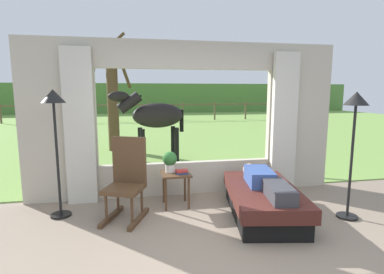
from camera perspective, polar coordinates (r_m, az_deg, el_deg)
ground_plane at (r=3.31m, az=6.38°, el=-23.18°), size 12.00×12.00×0.00m
back_wall_with_window at (r=5.04m, az=-0.98°, el=3.01°), size 5.20×0.12×2.55m
curtain_panel_left at (r=4.90m, az=-20.55°, el=1.73°), size 0.44×0.10×2.40m
curtain_panel_right at (r=5.46m, az=17.05°, el=2.55°), size 0.44×0.10×2.40m
outdoor_pasture_lawn at (r=15.96m, az=-7.69°, el=2.29°), size 36.00×21.68×0.02m
distant_hill_ridge at (r=25.70m, az=-8.98°, el=7.28°), size 36.00×2.00×2.40m
recliner_sofa at (r=4.43m, az=13.26°, el=-11.70°), size 1.18×1.83×0.42m
reclining_person at (r=4.30m, az=13.67°, el=-8.12°), size 0.44×1.43×0.22m
rocking_chair at (r=4.28m, az=-12.25°, el=-7.82°), size 0.68×0.80×1.12m
side_table at (r=4.62m, az=-3.10°, el=-7.92°), size 0.44×0.44×0.52m
potted_plant at (r=4.60m, az=-4.22°, el=-4.45°), size 0.22×0.22×0.32m
book_stack at (r=4.54m, az=-1.95°, el=-6.59°), size 0.19×0.14×0.06m
floor_lamp_left at (r=4.45m, az=-24.64°, el=3.83°), size 0.32×0.32×1.77m
floor_lamp_right at (r=4.55m, az=28.49°, el=3.34°), size 0.32×0.32×1.74m
horse at (r=7.33m, az=-7.09°, el=3.96°), size 1.82×0.75×1.73m
pasture_tree at (r=9.08m, az=-14.90°, el=7.94°), size 1.34×1.26×3.46m
pasture_fence_line at (r=18.00m, az=-8.11°, el=5.34°), size 16.10×0.10×1.10m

